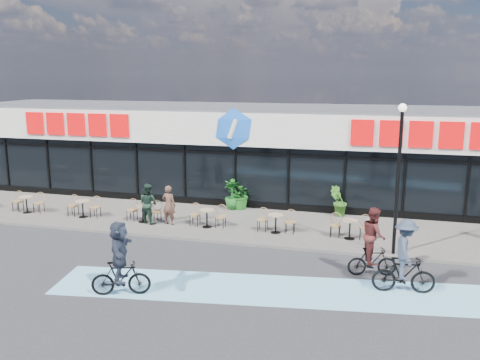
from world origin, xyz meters
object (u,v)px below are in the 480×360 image
object	(u,v)px
potted_plant_left	(233,195)
patron_right	(148,203)
cyclist_a	(405,260)
lamp_post	(399,167)
patron_left	(169,205)
cyclist_b	(373,245)
potted_plant_right	(338,201)
potted_plant_mid	(239,195)

from	to	relation	value
potted_plant_left	patron_right	distance (m)	4.15
potted_plant_left	cyclist_a	xyz separation A→B (m)	(7.21, -7.31, 0.24)
patron_right	lamp_post	bearing A→B (deg)	-166.08
lamp_post	patron_left	distance (m)	9.27
cyclist_a	potted_plant_left	bearing A→B (deg)	134.61
cyclist_b	cyclist_a	bearing A→B (deg)	-50.54
potted_plant_right	patron_left	bearing A→B (deg)	-155.14
potted_plant_mid	patron_right	bearing A→B (deg)	-134.70
patron_left	potted_plant_right	bearing A→B (deg)	-148.11
lamp_post	potted_plant_mid	xyz separation A→B (m)	(-6.73, 4.31, -2.40)
lamp_post	potted_plant_right	size ratio (longest dim) A/B	3.89
patron_left	cyclist_b	distance (m)	8.80
patron_left	patron_right	bearing A→B (deg)	9.25
potted_plant_left	patron_right	world-z (taller)	patron_right
potted_plant_mid	cyclist_a	bearing A→B (deg)	-46.79
lamp_post	patron_right	xyz separation A→B (m)	(-9.81, 1.20, -2.24)
patron_left	potted_plant_left	bearing A→B (deg)	-114.76
potted_plant_left	lamp_post	bearing A→B (deg)	-31.26
potted_plant_mid	potted_plant_right	size ratio (longest dim) A/B	1.01
potted_plant_left	cyclist_b	distance (m)	8.88
potted_plant_mid	cyclist_b	distance (m)	8.70
potted_plant_right	cyclist_b	size ratio (longest dim) A/B	0.60
potted_plant_left	patron_left	xyz separation A→B (m)	(-1.88, -3.03, 0.17)
lamp_post	cyclist_b	bearing A→B (deg)	-109.69
lamp_post	cyclist_b	world-z (taller)	lamp_post
potted_plant_left	cyclist_a	world-z (taller)	cyclist_a
lamp_post	potted_plant_right	distance (m)	5.43
lamp_post	patron_left	xyz separation A→B (m)	(-8.90, 1.23, -2.25)
patron_left	cyclist_a	world-z (taller)	cyclist_a
potted_plant_left	potted_plant_right	size ratio (longest dim) A/B	0.98
potted_plant_mid	cyclist_b	xyz separation A→B (m)	(6.02, -6.28, 0.23)
potted_plant_mid	potted_plant_right	distance (m)	4.50
cyclist_b	potted_plant_right	bearing A→B (deg)	103.61
potted_plant_mid	patron_left	bearing A→B (deg)	-125.25
potted_plant_right	lamp_post	bearing A→B (deg)	-62.77
patron_right	cyclist_b	xyz separation A→B (m)	(9.11, -3.16, 0.06)
potted_plant_right	cyclist_b	distance (m)	6.48
cyclist_a	cyclist_b	world-z (taller)	cyclist_b
potted_plant_mid	patron_right	distance (m)	4.39
patron_left	patron_right	world-z (taller)	patron_right
lamp_post	cyclist_a	xyz separation A→B (m)	(0.19, -3.05, -2.19)
lamp_post	potted_plant_right	bearing A→B (deg)	117.23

